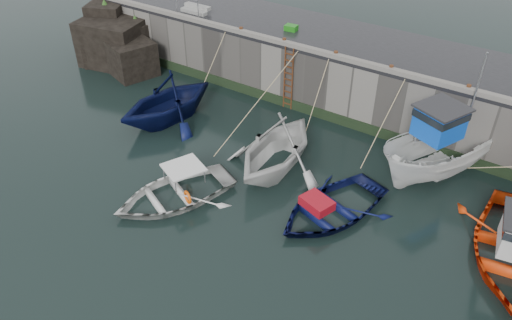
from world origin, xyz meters
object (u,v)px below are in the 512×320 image
Objects in this scene: boat_near_white at (169,119)px; bollard_c at (336,54)px; fish_crate at (291,28)px; boat_near_blue at (174,198)px; bollard_e at (468,88)px; boat_near_blacktrim at (276,168)px; boat_near_navy at (331,212)px; bollard_d at (391,68)px; ladder at (288,79)px; boat_far_white at (440,153)px; bollard_a at (241,30)px; bollard_b at (284,41)px.

boat_near_white is 8.44m from bollard_c.
fish_crate is 3.68m from bollard_c.
bollard_e is (7.98, 8.77, 3.30)m from boat_near_blue.
boat_near_blacktrim is at bearing 6.43° from boat_near_white.
boat_near_navy is at bearing -55.00° from fish_crate.
boat_near_navy is at bearing -24.61° from boat_near_blacktrim.
boat_near_blacktrim is 18.43× the size of bollard_c.
bollard_e is at bearing 84.84° from boat_near_navy.
fish_crate is at bearing 164.49° from bollard_d.
ladder is 11.43× the size of bollard_c.
bollard_c is 5.80m from bollard_e.
fish_crate is 2.17× the size of bollard_c.
boat_near_blue is 10.72m from boat_far_white.
boat_far_white is (7.85, 7.23, 1.01)m from boat_near_blue.
ladder is at bearing -165.15° from boat_far_white.
bollard_a reaches higher than ladder.
ladder is 11.43× the size of bollard_d.
bollard_e is (8.50, 0.00, 0.00)m from bollard_b.
boat_far_white is at bearing -26.76° from bollard_d.
bollard_c is (3.30, -1.64, 0.00)m from fish_crate.
bollard_b is at bearing 180.00° from bollard_d.
fish_crate is (3.05, 6.11, 3.30)m from boat_near_white.
bollard_a is at bearing 180.00° from bollard_e.
boat_near_white is 6.38m from boat_near_blacktrim.
boat_near_blue is 6.01m from boat_near_navy.
ladder is 3.47m from bollard_a.
boat_far_white is at bearing 79.57° from boat_near_navy.
boat_near_blacktrim is 1.07× the size of boat_near_navy.
boat_near_blacktrim is at bearing -43.27° from bollard_a.
fish_crate reaches higher than boat_near_white.
fish_crate reaches higher than boat_near_blue.
bollard_c is (5.20, 0.00, 0.00)m from bollard_a.
boat_near_navy is 0.73× the size of boat_far_white.
bollard_e is (2.59, 6.12, 3.30)m from boat_near_navy.
bollard_c is at bearing -31.39° from fish_crate.
ladder is 2.83m from fish_crate.
boat_near_white is at bearing -153.44° from bollard_d.
bollard_d is (4.80, 0.34, 1.71)m from ladder.
fish_crate is at bearing 119.92° from boat_near_blue.
boat_near_blue is at bearing -89.88° from ladder.
boat_near_navy is at bearing -36.06° from bollard_a.
bollard_b is (-2.72, 4.91, 3.30)m from boat_near_blacktrim.
fish_crate is (-6.51, 7.76, 3.30)m from boat_near_navy.
boat_near_navy reaches higher than boat_near_blue.
boat_near_navy is 7.92× the size of fish_crate.
bollard_d is (7.80, 0.00, 0.00)m from bollard_a.
boat_near_white is 18.26× the size of bollard_c.
bollard_e is at bearing 0.00° from bollard_b.
boat_near_navy is at bearing -62.33° from bollard_c.
boat_far_white reaches higher than bollard_c.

